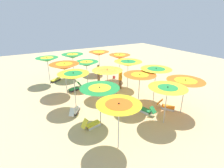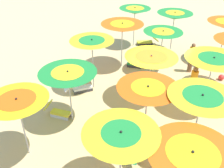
# 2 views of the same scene
# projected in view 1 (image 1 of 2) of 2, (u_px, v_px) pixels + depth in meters

# --- Properties ---
(ground) EXTENTS (40.82, 40.82, 0.04)m
(ground) POSITION_uv_depth(u_px,v_px,m) (108.00, 96.00, 13.67)
(ground) COLOR #D1B57F
(beach_umbrella_0) EXTENTS (1.92, 1.92, 2.49)m
(beach_umbrella_0) POSITION_uv_depth(u_px,v_px,m) (47.00, 60.00, 15.13)
(beach_umbrella_0) COLOR #B2B2B7
(beach_umbrella_0) RESTS_ON ground
(beach_umbrella_1) EXTENTS (2.21, 2.21, 2.51)m
(beach_umbrella_1) POSITION_uv_depth(u_px,v_px,m) (65.00, 67.00, 13.14)
(beach_umbrella_1) COLOR #B2B2B7
(beach_umbrella_1) RESTS_ON ground
(beach_umbrella_2) EXTENTS (1.99, 1.99, 2.50)m
(beach_umbrella_2) POSITION_uv_depth(u_px,v_px,m) (74.00, 76.00, 11.01)
(beach_umbrella_2) COLOR #B2B2B7
(beach_umbrella_2) RESTS_ON ground
(beach_umbrella_3) EXTENTS (2.15, 2.15, 2.29)m
(beach_umbrella_3) POSITION_uv_depth(u_px,v_px,m) (100.00, 91.00, 9.39)
(beach_umbrella_3) COLOR #B2B2B7
(beach_umbrella_3) RESTS_ON ground
(beach_umbrella_4) EXTENTS (1.97, 1.97, 2.37)m
(beach_umbrella_4) POSITION_uv_depth(u_px,v_px,m) (119.00, 108.00, 7.49)
(beach_umbrella_4) COLOR #B2B2B7
(beach_umbrella_4) RESTS_ON ground
(beach_umbrella_5) EXTENTS (2.04, 2.04, 2.49)m
(beach_umbrella_5) POSITION_uv_depth(u_px,v_px,m) (73.00, 56.00, 16.52)
(beach_umbrella_5) COLOR #B2B2B7
(beach_umbrella_5) RESTS_ON ground
(beach_umbrella_6) EXTENTS (1.97, 1.97, 2.29)m
(beach_umbrella_6) POSITION_uv_depth(u_px,v_px,m) (87.00, 64.00, 14.60)
(beach_umbrella_6) COLOR #B2B2B7
(beach_umbrella_6) RESTS_ON ground
(beach_umbrella_7) EXTENTS (2.22, 2.22, 2.19)m
(beach_umbrella_7) POSITION_uv_depth(u_px,v_px,m) (107.00, 72.00, 12.71)
(beach_umbrella_7) COLOR #B2B2B7
(beach_umbrella_7) RESTS_ON ground
(beach_umbrella_8) EXTENTS (2.06, 2.06, 2.42)m
(beach_umbrella_8) POSITION_uv_depth(u_px,v_px,m) (140.00, 77.00, 11.03)
(beach_umbrella_8) COLOR #B2B2B7
(beach_umbrella_8) RESTS_ON ground
(beach_umbrella_9) EXTENTS (2.09, 2.09, 2.28)m
(beach_umbrella_9) POSITION_uv_depth(u_px,v_px,m) (167.00, 90.00, 9.43)
(beach_umbrella_9) COLOR #B2B2B7
(beach_umbrella_9) RESTS_ON ground
(beach_umbrella_10) EXTENTS (2.09, 2.09, 2.41)m
(beach_umbrella_10) POSITION_uv_depth(u_px,v_px,m) (99.00, 54.00, 18.02)
(beach_umbrella_10) COLOR #B2B2B7
(beach_umbrella_10) RESTS_ON ground
(beach_umbrella_11) EXTENTS (1.98, 1.98, 2.50)m
(beach_umbrella_11) POSITION_uv_depth(u_px,v_px,m) (120.00, 57.00, 16.20)
(beach_umbrella_11) COLOR #B2B2B7
(beach_umbrella_11) RESTS_ON ground
(beach_umbrella_12) EXTENTS (2.29, 2.29, 2.39)m
(beach_umbrella_12) POSITION_uv_depth(u_px,v_px,m) (128.00, 64.00, 14.32)
(beach_umbrella_12) COLOR #B2B2B7
(beach_umbrella_12) RESTS_ON ground
(beach_umbrella_13) EXTENTS (2.12, 2.12, 2.48)m
(beach_umbrella_13) POSITION_uv_depth(u_px,v_px,m) (156.00, 71.00, 12.02)
(beach_umbrella_13) COLOR #B2B2B7
(beach_umbrella_13) RESTS_ON ground
(beach_umbrella_14) EXTENTS (2.23, 2.23, 2.26)m
(beach_umbrella_14) POSITION_uv_depth(u_px,v_px,m) (185.00, 83.00, 10.52)
(beach_umbrella_14) COLOR #B2B2B7
(beach_umbrella_14) RESTS_ON ground
(lounger_0) EXTENTS (1.17, 0.62, 0.70)m
(lounger_0) POSITION_uv_depth(u_px,v_px,m) (75.00, 88.00, 14.49)
(lounger_0) COLOR #333338
(lounger_0) RESTS_ON ground
(lounger_1) EXTENTS (1.33, 1.11, 0.56)m
(lounger_1) POSITION_uv_depth(u_px,v_px,m) (56.00, 79.00, 16.62)
(lounger_1) COLOR #333338
(lounger_1) RESTS_ON ground
(lounger_2) EXTENTS (1.05, 1.24, 0.62)m
(lounger_2) POSITION_uv_depth(u_px,v_px,m) (75.00, 111.00, 11.06)
(lounger_2) COLOR #333338
(lounger_2) RESTS_ON ground
(lounger_3) EXTENTS (1.16, 0.55, 0.69)m
(lounger_3) POSITION_uv_depth(u_px,v_px,m) (91.00, 124.00, 9.65)
(lounger_3) COLOR silver
(lounger_3) RESTS_ON ground
(lounger_4) EXTENTS (0.93, 1.16, 0.64)m
(lounger_4) POSITION_uv_depth(u_px,v_px,m) (166.00, 106.00, 11.61)
(lounger_4) COLOR silver
(lounger_4) RESTS_ON ground
(lounger_5) EXTENTS (0.66, 1.38, 0.59)m
(lounger_5) POSITION_uv_depth(u_px,v_px,m) (145.00, 110.00, 11.20)
(lounger_5) COLOR silver
(lounger_5) RESTS_ON ground
(beachgoer_0) EXTENTS (0.30, 0.30, 1.70)m
(beachgoer_0) POSITION_uv_depth(u_px,v_px,m) (120.00, 79.00, 14.61)
(beachgoer_0) COLOR brown
(beachgoer_0) RESTS_ON ground
(beachgoer_1) EXTENTS (0.30, 0.30, 1.62)m
(beachgoer_1) POSITION_uv_depth(u_px,v_px,m) (99.00, 73.00, 16.31)
(beachgoer_1) COLOR brown
(beachgoer_1) RESTS_ON ground
(beach_ball) EXTENTS (0.29, 0.29, 0.29)m
(beach_ball) POSITION_uv_depth(u_px,v_px,m) (114.00, 77.00, 17.30)
(beach_ball) COLOR red
(beach_ball) RESTS_ON ground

